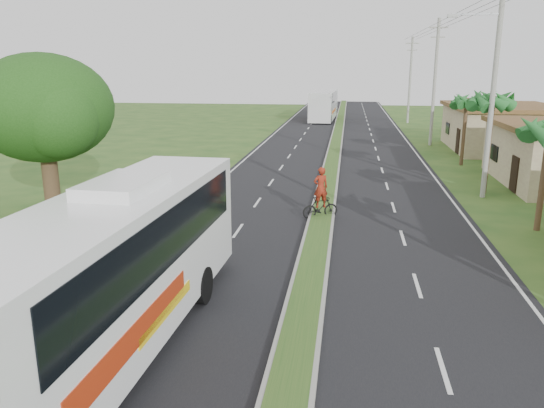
# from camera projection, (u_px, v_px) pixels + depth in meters

# --- Properties ---
(ground) EXTENTS (180.00, 180.00, 0.00)m
(ground) POSITION_uv_depth(u_px,v_px,m) (295.00, 359.00, 12.94)
(ground) COLOR #274D1C
(ground) RESTS_ON ground
(road_asphalt) EXTENTS (14.00, 160.00, 0.02)m
(road_asphalt) POSITION_uv_depth(u_px,v_px,m) (328.00, 184.00, 32.10)
(road_asphalt) COLOR black
(road_asphalt) RESTS_ON ground
(median_strip) EXTENTS (1.20, 160.00, 0.18)m
(median_strip) POSITION_uv_depth(u_px,v_px,m) (328.00, 183.00, 32.08)
(median_strip) COLOR gray
(median_strip) RESTS_ON ground
(lane_edge_left) EXTENTS (0.12, 160.00, 0.01)m
(lane_edge_left) POSITION_uv_depth(u_px,v_px,m) (220.00, 181.00, 33.03)
(lane_edge_left) COLOR silver
(lane_edge_left) RESTS_ON ground
(lane_edge_right) EXTENTS (0.12, 160.00, 0.01)m
(lane_edge_right) POSITION_uv_depth(u_px,v_px,m) (442.00, 188.00, 31.18)
(lane_edge_right) COLOR silver
(lane_edge_right) RESTS_ON ground
(shop_far) EXTENTS (8.60, 11.60, 3.82)m
(shop_far) POSITION_uv_depth(u_px,v_px,m) (502.00, 127.00, 45.02)
(shop_far) COLOR tan
(shop_far) RESTS_ON ground
(palm_verge_c) EXTENTS (2.40, 2.40, 5.85)m
(palm_verge_c) POSITION_uv_depth(u_px,v_px,m) (493.00, 101.00, 28.65)
(palm_verge_c) COLOR #473321
(palm_verge_c) RESTS_ON ground
(palm_verge_d) EXTENTS (2.40, 2.40, 5.25)m
(palm_verge_d) POSITION_uv_depth(u_px,v_px,m) (467.00, 101.00, 37.35)
(palm_verge_d) COLOR #473321
(palm_verge_d) RESTS_ON ground
(shade_tree) EXTENTS (6.30, 6.00, 7.54)m
(shade_tree) POSITION_uv_depth(u_px,v_px,m) (41.00, 112.00, 22.94)
(shade_tree) COLOR #473321
(shade_tree) RESTS_ON ground
(utility_pole_b) EXTENTS (3.20, 0.28, 12.00)m
(utility_pole_b) POSITION_uv_depth(u_px,v_px,m) (494.00, 80.00, 27.45)
(utility_pole_b) COLOR gray
(utility_pole_b) RESTS_ON ground
(utility_pole_c) EXTENTS (1.60, 0.28, 11.00)m
(utility_pole_c) POSITION_uv_depth(u_px,v_px,m) (435.00, 81.00, 46.75)
(utility_pole_c) COLOR gray
(utility_pole_c) RESTS_ON ground
(utility_pole_d) EXTENTS (1.60, 0.28, 10.50)m
(utility_pole_d) POSITION_uv_depth(u_px,v_px,m) (410.00, 79.00, 65.98)
(utility_pole_d) COLOR gray
(utility_pole_d) RESTS_ON ground
(coach_bus_main) EXTENTS (3.18, 13.16, 4.23)m
(coach_bus_main) POSITION_uv_depth(u_px,v_px,m) (105.00, 269.00, 12.39)
(coach_bus_main) COLOR white
(coach_bus_main) RESTS_ON ground
(coach_bus_far) EXTENTS (3.31, 13.14, 3.80)m
(coach_bus_far) POSITION_uv_depth(u_px,v_px,m) (324.00, 103.00, 70.83)
(coach_bus_far) COLOR silver
(coach_bus_far) RESTS_ON ground
(motorcyclist) EXTENTS (1.78, 1.17, 2.46)m
(motorcyclist) POSITION_uv_depth(u_px,v_px,m) (320.00, 200.00, 24.66)
(motorcyclist) COLOR black
(motorcyclist) RESTS_ON ground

